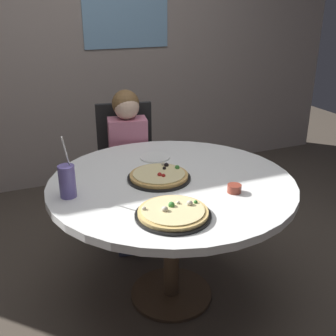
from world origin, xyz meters
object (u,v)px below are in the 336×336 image
at_px(chair_wooden, 127,162).
at_px(plate_small, 155,157).
at_px(soda_cup, 67,181).
at_px(sauce_bowl, 234,189).
at_px(pizza_veggie, 159,176).
at_px(dining_table, 172,195).
at_px(pizza_cheese, 173,213).
at_px(diner_child, 130,178).

relative_size(chair_wooden, plate_small, 5.28).
height_order(chair_wooden, soda_cup, soda_cup).
height_order(chair_wooden, sauce_bowl, chair_wooden).
distance_m(pizza_veggie, plate_small, 0.31).
bearing_deg(dining_table, soda_cup, 178.33).
xyz_separation_m(pizza_cheese, soda_cup, (-0.39, 0.38, 0.06)).
relative_size(sauce_bowl, plate_small, 0.39).
xyz_separation_m(chair_wooden, pizza_veggie, (-0.07, -0.83, 0.24)).
bearing_deg(sauce_bowl, plate_small, 107.96).
height_order(pizza_veggie, plate_small, pizza_veggie).
distance_m(dining_table, diner_child, 0.71).
bearing_deg(diner_child, soda_cup, -127.75).
bearing_deg(chair_wooden, soda_cup, -122.98).
bearing_deg(dining_table, plate_small, 84.08).
relative_size(dining_table, pizza_veggie, 3.86).
bearing_deg(diner_child, chair_wooden, 79.97).
relative_size(diner_child, pizza_veggie, 3.20).
relative_size(dining_table, sauce_bowl, 18.64).
distance_m(chair_wooden, soda_cup, 1.06).
xyz_separation_m(dining_table, soda_cup, (-0.54, 0.02, 0.17)).
bearing_deg(soda_cup, diner_child, 52.25).
height_order(dining_table, pizza_cheese, pizza_cheese).
xyz_separation_m(soda_cup, sauce_bowl, (0.76, -0.27, -0.06)).
xyz_separation_m(dining_table, pizza_veggie, (-0.06, 0.04, 0.10)).
xyz_separation_m(pizza_cheese, plate_small, (0.18, 0.70, -0.01)).
relative_size(pizza_cheese, soda_cup, 1.11).
bearing_deg(plate_small, diner_child, 97.95).
height_order(chair_wooden, plate_small, chair_wooden).
xyz_separation_m(pizza_veggie, plate_small, (0.09, 0.30, -0.01)).
height_order(pizza_veggie, pizza_cheese, pizza_cheese).
height_order(diner_child, soda_cup, diner_child).
bearing_deg(pizza_cheese, plate_small, 75.23).
xyz_separation_m(dining_table, sauce_bowl, (0.23, -0.26, 0.11)).
bearing_deg(plate_small, soda_cup, -150.66).
bearing_deg(plate_small, pizza_cheese, -104.77).
relative_size(diner_child, plate_small, 6.01).
bearing_deg(sauce_bowl, soda_cup, 160.46).
height_order(pizza_cheese, plate_small, pizza_cheese).
distance_m(dining_table, sauce_bowl, 0.36).
relative_size(chair_wooden, soda_cup, 3.10).
height_order(diner_child, sauce_bowl, diner_child).
relative_size(pizza_veggie, sauce_bowl, 4.82).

